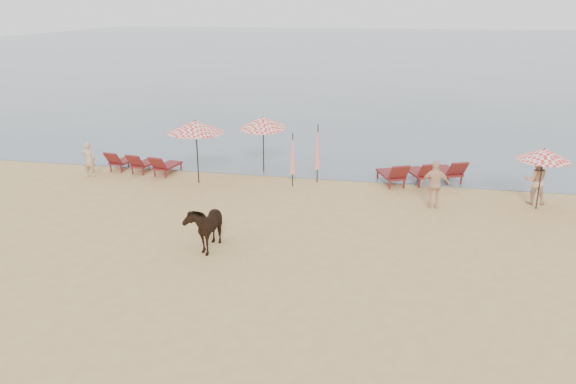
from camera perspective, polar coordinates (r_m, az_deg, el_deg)
name	(u,v)px	position (r m, az deg, el deg)	size (l,w,h in m)	color
ground	(247,299)	(13.91, -4.19, -10.83)	(120.00, 120.00, 0.00)	tan
sea	(383,48)	(91.94, 9.67, 14.19)	(160.00, 140.00, 0.06)	#51606B
lounger_cluster_left	(142,163)	(24.49, -14.57, 2.91)	(3.04, 2.07, 0.62)	maroon
lounger_cluster_right	(422,172)	(22.81, 13.44, 1.97)	(3.59, 2.91, 0.69)	maroon
umbrella_open_left_a	(196,127)	(22.16, -9.35, 6.58)	(2.23, 2.23, 2.54)	black
umbrella_open_left_b	(263,122)	(23.46, -2.55, 7.08)	(1.92, 1.96, 2.45)	black
umbrella_open_right	(544,154)	(20.93, 24.57, 3.50)	(1.79, 1.79, 2.18)	black
umbrella_closed_left	(318,147)	(22.10, 3.03, 4.56)	(0.29, 0.29, 2.36)	black
umbrella_closed_right	(293,154)	(21.63, 0.48, 3.89)	(0.26, 0.26, 2.13)	black
cow	(206,225)	(16.49, -8.38, -3.35)	(0.76, 1.67, 1.41)	black
beachgoer_left	(89,159)	(24.44, -19.55, 3.14)	(0.54, 0.35, 1.47)	tan
beachgoer_right_a	(536,180)	(21.75, 23.85, 1.08)	(0.83, 0.65, 1.71)	#D9AA88
beachgoer_right_b	(435,184)	(20.12, 14.72, 0.75)	(1.00, 0.42, 1.70)	#E3AF8D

